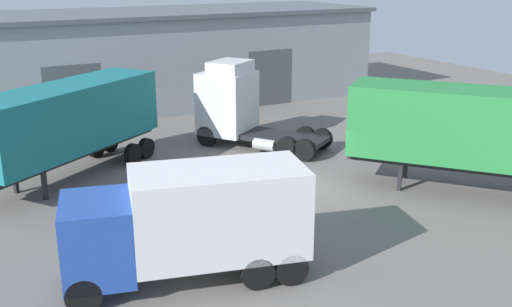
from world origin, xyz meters
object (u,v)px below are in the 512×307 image
Objects in this scene: tractor_unit_white at (236,106)px; box_truck_blue at (190,220)px; container_trailer_red at (505,132)px; container_trailer_yellow at (69,120)px; traffic_cone at (277,205)px; gravel_pile at (386,120)px; oil_drum at (226,194)px.

tractor_unit_white is 0.94× the size of box_truck_blue.
container_trailer_red is (5.77, -11.65, 0.68)m from tractor_unit_white.
container_trailer_yellow is 9.73m from traffic_cone.
tractor_unit_white is at bearing 165.54° from gravel_pile.
box_truck_blue is 8.22× the size of oil_drum.
container_trailer_red is at bearing -164.88° from box_truck_blue.
container_trailer_red is at bearing -18.74° from traffic_cone.
box_truck_blue is 5.89m from oil_drum.
container_trailer_yellow is at bearing 127.15° from oil_drum.
box_truck_blue is 1.54× the size of gravel_pile.
gravel_pile is (2.39, 9.54, -1.97)m from container_trailer_red.
oil_drum is at bearing 116.53° from tractor_unit_white.
box_truck_blue is 10.62m from container_trailer_yellow.
box_truck_blue is at bearing -147.86° from gravel_pile.
container_trailer_yellow is 16.22× the size of traffic_cone.
box_truck_blue is at bearing 51.57° from container_trailer_red.
container_trailer_red is 9.26m from traffic_cone.
container_trailer_yellow is (-1.12, 10.54, 0.72)m from box_truck_blue.
tractor_unit_white reaches higher than container_trailer_red.
box_truck_blue is 18.45m from gravel_pile.
tractor_unit_white is at bearing 60.56° from oil_drum.
container_trailer_yellow is 7.70m from oil_drum.
box_truck_blue is 13.15× the size of traffic_cone.
tractor_unit_white reaches higher than box_truck_blue.
traffic_cone is (5.86, -7.41, -2.33)m from container_trailer_yellow.
box_truck_blue reaches higher than traffic_cone.
oil_drum is at bearing 132.56° from traffic_cone.
container_trailer_red reaches higher than oil_drum.
gravel_pile is 13.29m from oil_drum.
traffic_cone is at bearing 93.75° from container_trailer_yellow.
tractor_unit_white is 13.01m from container_trailer_red.
gravel_pile is (8.16, -2.10, -1.29)m from tractor_unit_white.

